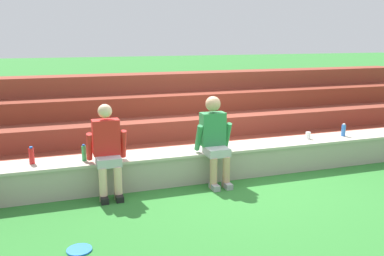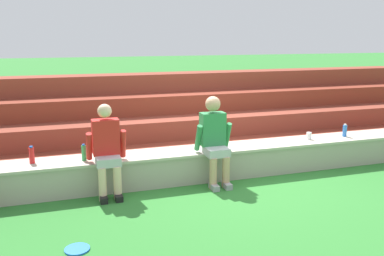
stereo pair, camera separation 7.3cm
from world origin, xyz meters
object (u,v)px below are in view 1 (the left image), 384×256
(water_bottle_center_gap, at_px, (343,130))
(frisbee, at_px, (79,250))
(water_bottle_mid_right, at_px, (32,156))
(plastic_cup_right_end, at_px, (308,135))
(person_center, at_px, (215,138))
(water_bottle_mid_left, at_px, (84,153))
(person_left_of_center, at_px, (107,149))

(water_bottle_center_gap, bearing_deg, frisbee, -159.54)
(water_bottle_mid_right, distance_m, plastic_cup_right_end, 4.42)
(water_bottle_mid_right, relative_size, plastic_cup_right_end, 2.02)
(person_center, height_order, water_bottle_center_gap, person_center)
(water_bottle_center_gap, xyz_separation_m, water_bottle_mid_left, (-4.43, -0.05, 0.01))
(water_bottle_center_gap, xyz_separation_m, plastic_cup_right_end, (-0.71, 0.02, -0.04))
(water_bottle_center_gap, height_order, frisbee, water_bottle_center_gap)
(water_bottle_mid_right, height_order, water_bottle_mid_left, water_bottle_mid_right)
(water_bottle_mid_left, bearing_deg, water_bottle_mid_right, 173.00)
(person_center, xyz_separation_m, water_bottle_center_gap, (2.55, 0.29, -0.13))
(water_bottle_mid_right, relative_size, water_bottle_mid_left, 1.03)
(water_bottle_mid_right, bearing_deg, frisbee, -74.92)
(plastic_cup_right_end, bearing_deg, person_center, -170.59)
(person_left_of_center, height_order, plastic_cup_right_end, person_left_of_center)
(frisbee, bearing_deg, water_bottle_mid_right, 105.08)
(water_bottle_mid_left, distance_m, plastic_cup_right_end, 3.73)
(plastic_cup_right_end, bearing_deg, water_bottle_center_gap, -1.50)
(water_bottle_mid_left, relative_size, frisbee, 0.91)
(water_bottle_mid_right, bearing_deg, person_left_of_center, -17.37)
(plastic_cup_right_end, xyz_separation_m, frisbee, (-3.94, -1.75, -0.52))
(person_center, xyz_separation_m, plastic_cup_right_end, (1.84, 0.31, -0.18))
(water_bottle_center_gap, bearing_deg, water_bottle_mid_left, -179.39)
(water_bottle_mid_right, xyz_separation_m, plastic_cup_right_end, (4.42, -0.02, -0.05))
(plastic_cup_right_end, bearing_deg, person_left_of_center, -175.16)
(water_bottle_mid_right, height_order, plastic_cup_right_end, water_bottle_mid_right)
(water_bottle_mid_right, xyz_separation_m, frisbee, (0.48, -1.77, -0.58))
(person_left_of_center, relative_size, water_bottle_mid_left, 5.41)
(person_left_of_center, height_order, water_bottle_mid_right, person_left_of_center)
(person_left_of_center, bearing_deg, water_bottle_mid_left, 143.02)
(person_center, bearing_deg, plastic_cup_right_end, 9.41)
(person_left_of_center, xyz_separation_m, person_center, (1.58, -0.02, 0.03))
(person_center, height_order, water_bottle_mid_left, person_center)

